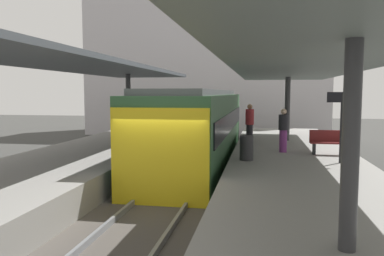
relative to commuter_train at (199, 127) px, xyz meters
The scene contains 15 objects.
ground_plane 6.13m from the commuter_train, 90.00° to the right, with size 80.00×80.00×0.00m, color #383835.
platform_left 7.11m from the commuter_train, 122.88° to the right, with size 4.40×28.00×1.00m, color gray.
platform_right 7.11m from the commuter_train, 57.12° to the right, with size 4.40×28.00×1.00m, color gray.
track_ballast 6.10m from the commuter_train, 90.00° to the right, with size 3.20×28.00×0.20m, color #4C4742.
rail_near_side 6.10m from the commuter_train, 96.98° to the right, with size 0.08×28.00×0.14m, color slate.
rail_far_side 6.10m from the commuter_train, 83.02° to the right, with size 0.08×28.00×0.14m, color slate.
commuter_train is the anchor object (origin of this frame).
canopy_left 6.35m from the commuter_train, 130.31° to the right, with size 4.18×21.00×3.26m.
canopy_right 6.28m from the commuter_train, 49.69° to the right, with size 4.18×21.00×3.07m.
platform_bench 5.45m from the commuter_train, 22.27° to the right, with size 1.40×0.41×0.86m.
platform_sign 6.37m from the commuter_train, 36.56° to the right, with size 0.90×0.08×2.21m.
litter_bin 4.34m from the commuter_train, 60.02° to the right, with size 0.44×0.44×0.80m, color #2D2D30.
passenger_near_bench 3.86m from the commuter_train, 27.33° to the right, with size 0.36×0.36×1.61m.
passenger_mid_platform 2.18m from the commuter_train, 10.39° to the left, with size 0.36×0.36×1.71m.
station_building_backdrop 14.70m from the commuter_train, 96.39° to the left, with size 18.00×6.00×11.00m, color #B7B2B7.
Camera 1 is at (2.58, -10.39, 3.18)m, focal length 36.07 mm.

